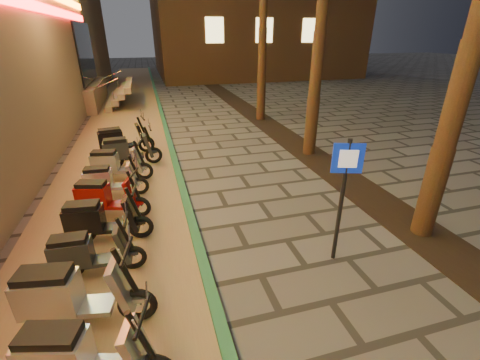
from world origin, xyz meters
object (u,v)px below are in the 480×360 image
object	(u,v)px
scooter_11	(115,164)
scooter_12	(126,150)
scooter_13	(120,140)
scooter_6	(71,295)
pedestrian_sign	(344,186)
scooter_8	(98,220)
scooter_10	(108,180)
scooter_7	(87,253)
scooter_5	(79,357)
scooter_9	(105,197)

from	to	relation	value
scooter_11	scooter_12	size ratio (longest dim) A/B	0.95
scooter_13	scooter_6	bearing A→B (deg)	-101.69
scooter_6	scooter_13	xyz separation A→B (m)	(0.26, 7.10, -0.00)
pedestrian_sign	scooter_12	world-z (taller)	pedestrian_sign
pedestrian_sign	scooter_11	distance (m)	6.25
scooter_8	scooter_10	size ratio (longest dim) A/B	1.07
scooter_6	scooter_11	distance (m)	5.04
scooter_7	scooter_6	bearing A→B (deg)	-90.03
scooter_5	scooter_9	bearing A→B (deg)	106.51
scooter_5	scooter_13	xyz separation A→B (m)	(0.01, 8.09, 0.04)
scooter_11	scooter_13	xyz separation A→B (m)	(0.03, 2.07, 0.05)
scooter_11	scooter_13	world-z (taller)	scooter_13
pedestrian_sign	scooter_10	bearing A→B (deg)	155.90
scooter_8	scooter_11	bearing A→B (deg)	94.58
scooter_9	scooter_11	world-z (taller)	scooter_11
scooter_9	scooter_6	bearing A→B (deg)	-76.61
pedestrian_sign	scooter_10	size ratio (longest dim) A/B	1.50
scooter_10	scooter_12	xyz separation A→B (m)	(0.34, 2.01, 0.06)
scooter_7	scooter_11	xyz separation A→B (m)	(0.18, 3.98, 0.04)
scooter_8	scooter_12	bearing A→B (deg)	91.43
pedestrian_sign	scooter_9	bearing A→B (deg)	164.53
pedestrian_sign	scooter_10	distance (m)	5.59
scooter_6	scooter_7	distance (m)	1.06
scooter_6	scooter_10	world-z (taller)	scooter_6
scooter_7	scooter_10	distance (m)	2.96
scooter_9	pedestrian_sign	bearing A→B (deg)	-17.29
scooter_7	scooter_9	size ratio (longest dim) A/B	0.95
scooter_8	scooter_9	xyz separation A→B (m)	(0.02, 0.98, -0.01)
scooter_7	scooter_12	world-z (taller)	scooter_12
scooter_6	scooter_11	world-z (taller)	scooter_6
scooter_5	scooter_6	bearing A→B (deg)	119.23
pedestrian_sign	scooter_12	bearing A→B (deg)	141.30
pedestrian_sign	scooter_11	world-z (taller)	pedestrian_sign
scooter_9	scooter_7	bearing A→B (deg)	-76.84
scooter_7	scooter_10	world-z (taller)	scooter_10
scooter_11	scooter_12	distance (m)	1.02
scooter_7	scooter_8	world-z (taller)	scooter_8
scooter_9	scooter_11	xyz separation A→B (m)	(0.08, 2.01, 0.01)
pedestrian_sign	scooter_11	size ratio (longest dim) A/B	1.40
scooter_5	scooter_6	xyz separation A→B (m)	(-0.25, 0.99, 0.04)
pedestrian_sign	scooter_13	world-z (taller)	pedestrian_sign
scooter_6	scooter_5	bearing A→B (deg)	-65.59
scooter_7	scooter_5	bearing A→B (deg)	-81.90
scooter_5	scooter_7	distance (m)	2.05
pedestrian_sign	scooter_8	world-z (taller)	pedestrian_sign
scooter_8	scooter_10	world-z (taller)	scooter_8
scooter_13	scooter_7	bearing A→B (deg)	-101.65
scooter_10	scooter_11	world-z (taller)	scooter_11
pedestrian_sign	scooter_9	world-z (taller)	pedestrian_sign
scooter_11	scooter_7	bearing A→B (deg)	-82.03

